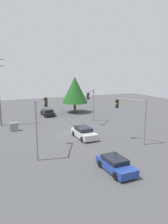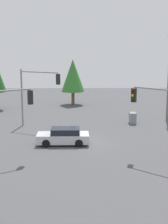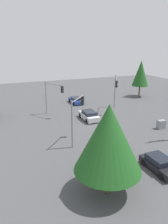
{
  "view_description": "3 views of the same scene",
  "coord_description": "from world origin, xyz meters",
  "px_view_note": "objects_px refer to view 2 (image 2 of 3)",
  "views": [
    {
      "loc": [
        11.11,
        26.79,
        8.93
      ],
      "look_at": [
        -0.93,
        0.63,
        3.24
      ],
      "focal_mm": 35.0,
      "sensor_mm": 36.0,
      "label": 1
    },
    {
      "loc": [
        -29.16,
        0.44,
        8.39
      ],
      "look_at": [
        -1.49,
        -0.06,
        3.05
      ],
      "focal_mm": 55.0,
      "sensor_mm": 36.0,
      "label": 2
    },
    {
      "loc": [
        -13.29,
        -28.05,
        11.59
      ],
      "look_at": [
        -2.36,
        -1.07,
        2.3
      ],
      "focal_mm": 35.0,
      "sensor_mm": 36.0,
      "label": 3
    }
  ],
  "objects_px": {
    "traffic_signal_aux": "(36,88)",
    "electrical_cabinet": "(133,118)",
    "sedan_silver": "(64,136)",
    "traffic_signal_cross": "(157,110)",
    "traffic_signal_main": "(4,111)"
  },
  "relations": [
    {
      "from": "electrical_cabinet",
      "to": "traffic_signal_cross",
      "type": "bearing_deg",
      "value": 178.62
    },
    {
      "from": "traffic_signal_aux",
      "to": "electrical_cabinet",
      "type": "xyz_separation_m",
      "value": [
        1.61,
        -10.25,
        -3.59
      ]
    },
    {
      "from": "sedan_silver",
      "to": "traffic_signal_cross",
      "type": "distance_m",
      "value": 8.89
    },
    {
      "from": "sedan_silver",
      "to": "traffic_signal_cross",
      "type": "relative_size",
      "value": 0.8
    },
    {
      "from": "traffic_signal_cross",
      "to": "traffic_signal_aux",
      "type": "relative_size",
      "value": 0.93
    },
    {
      "from": "traffic_signal_main",
      "to": "traffic_signal_cross",
      "type": "distance_m",
      "value": 11.0
    },
    {
      "from": "traffic_signal_main",
      "to": "traffic_signal_aux",
      "type": "distance_m",
      "value": 11.02
    },
    {
      "from": "sedan_silver",
      "to": "traffic_signal_main",
      "type": "bearing_deg",
      "value": 138.81
    },
    {
      "from": "traffic_signal_main",
      "to": "traffic_signal_cross",
      "type": "relative_size",
      "value": 0.98
    },
    {
      "from": "sedan_silver",
      "to": "traffic_signal_aux",
      "type": "height_order",
      "value": "traffic_signal_aux"
    },
    {
      "from": "traffic_signal_cross",
      "to": "traffic_signal_aux",
      "type": "xyz_separation_m",
      "value": [
        10.89,
        9.94,
        0.33
      ]
    },
    {
      "from": "sedan_silver",
      "to": "traffic_signal_main",
      "type": "xyz_separation_m",
      "value": [
        -4.62,
        4.04,
        3.12
      ]
    },
    {
      "from": "traffic_signal_cross",
      "to": "electrical_cabinet",
      "type": "relative_size",
      "value": 4.61
    },
    {
      "from": "traffic_signal_cross",
      "to": "electrical_cabinet",
      "type": "bearing_deg",
      "value": -49.75
    },
    {
      "from": "sedan_silver",
      "to": "traffic_signal_aux",
      "type": "xyz_separation_m",
      "value": [
        6.34,
        2.99,
        3.5
      ]
    }
  ]
}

